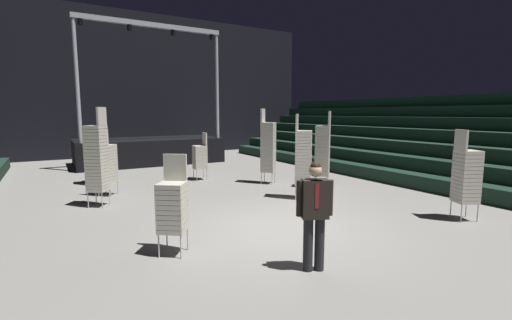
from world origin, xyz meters
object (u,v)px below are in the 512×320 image
chair_stack_mid_left (94,151)px  chair_stack_mid_right (200,156)px  chair_stack_rear_left (323,150)px  chair_stack_rear_centre (97,158)px  stage_riser (149,149)px  man_with_tie (315,210)px  chair_stack_mid_centre (466,175)px  chair_stack_front_left (173,205)px  chair_stack_front_right (303,157)px  chair_stack_aisle_left (268,146)px  chair_stack_rear_right (107,162)px

chair_stack_mid_left → chair_stack_mid_right: 3.57m
chair_stack_rear_left → chair_stack_rear_centre: 6.63m
chair_stack_rear_left → chair_stack_mid_right: bearing=88.2°
stage_riser → man_with_tie: bearing=-93.1°
chair_stack_mid_right → chair_stack_mid_centre: size_ratio=0.83×
chair_stack_front_left → chair_stack_rear_centre: size_ratio=0.67×
man_with_tie → chair_stack_front_right: size_ratio=0.71×
man_with_tie → chair_stack_front_left: 2.40m
stage_riser → chair_stack_rear_centre: size_ratio=2.58×
chair_stack_mid_centre → chair_stack_aisle_left: bearing=-138.7°
chair_stack_front_left → chair_stack_front_right: size_ratio=0.72×
chair_stack_front_right → chair_stack_rear_left: (1.44, 0.84, 0.04)m
chair_stack_front_left → chair_stack_rear_centre: bearing=-43.2°
chair_stack_mid_right → chair_stack_rear_left: (2.89, -3.31, 0.38)m
chair_stack_rear_centre → man_with_tie: bearing=-121.9°
chair_stack_mid_right → chair_stack_mid_centre: chair_stack_mid_centre is taller
chair_stack_rear_right → chair_stack_aisle_left: size_ratio=0.77×
chair_stack_front_right → chair_stack_rear_centre: size_ratio=0.93×
chair_stack_mid_centre → chair_stack_aisle_left: 6.01m
chair_stack_mid_right → chair_stack_rear_left: 4.41m
chair_stack_front_right → chair_stack_mid_left: 7.12m
chair_stack_mid_left → chair_stack_aisle_left: size_ratio=0.90×
stage_riser → chair_stack_rear_right: (-2.74, -6.30, 0.30)m
chair_stack_front_left → chair_stack_rear_left: chair_stack_rear_left is taller
chair_stack_front_left → chair_stack_rear_right: chair_stack_rear_right is taller
chair_stack_front_left → chair_stack_aisle_left: size_ratio=0.67×
chair_stack_mid_left → chair_stack_rear_left: bearing=-123.3°
chair_stack_mid_left → chair_stack_mid_centre: chair_stack_mid_left is taller
man_with_tie → chair_stack_mid_centre: bearing=-152.0°
man_with_tie → chair_stack_mid_right: (1.25, 7.91, -0.10)m
chair_stack_aisle_left → man_with_tie: bearing=21.4°
stage_riser → chair_stack_front_right: bearing=-78.3°
man_with_tie → chair_stack_mid_right: chair_stack_mid_right is taller
man_with_tie → chair_stack_rear_centre: size_ratio=0.66×
chair_stack_rear_centre → chair_stack_mid_right: bearing=-23.9°
chair_stack_mid_left → chair_stack_rear_centre: 3.21m
stage_riser → chair_stack_aisle_left: stage_riser is taller
chair_stack_front_left → chair_stack_mid_centre: size_ratio=0.83×
chair_stack_front_right → chair_stack_rear_centre: 5.47m
chair_stack_mid_left → chair_stack_front_right: bearing=-135.6°
chair_stack_rear_centre → chair_stack_rear_left: bearing=-64.6°
chair_stack_mid_right → chair_stack_aisle_left: 2.56m
chair_stack_rear_left → chair_stack_rear_right: 6.60m
stage_riser → chair_stack_rear_left: stage_riser is taller
chair_stack_mid_centre → chair_stack_rear_right: (-6.64, 6.65, -0.04)m
stage_riser → chair_stack_mid_left: size_ratio=2.86×
stage_riser → chair_stack_aisle_left: size_ratio=2.58×
chair_stack_mid_right → chair_stack_rear_right: bearing=109.6°
man_with_tie → chair_stack_rear_right: (-2.01, 6.96, 0.03)m
chair_stack_rear_right → chair_stack_aisle_left: bearing=29.7°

